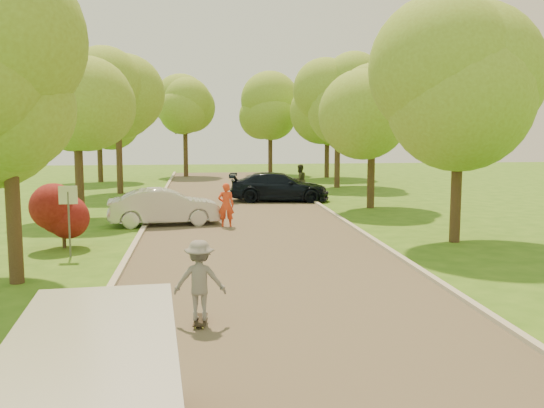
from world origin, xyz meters
name	(u,v)px	position (x,y,z in m)	size (l,w,h in m)	color
ground	(276,285)	(0.00, 0.00, 0.00)	(100.00, 100.00, 0.00)	#336317
road	(250,231)	(0.00, 8.00, 0.01)	(8.00, 60.00, 0.01)	#4C4438
curb_left	(142,232)	(-4.05, 8.00, 0.06)	(0.18, 60.00, 0.12)	#B2AD9E
curb_right	(354,227)	(4.05, 8.00, 0.06)	(0.18, 60.00, 0.12)	#B2AD9E
street_sign	(68,206)	(-5.80, 4.00, 1.56)	(0.55, 0.06, 2.17)	#59595E
red_shrub	(63,215)	(-6.30, 5.50, 1.10)	(1.70, 1.70, 1.95)	#382619
tree_l_mida	(15,75)	(-6.30, 1.00, 5.17)	(4.71, 4.60, 7.39)	#382619
tree_l_midb	(81,111)	(-6.81, 12.00, 4.59)	(4.30, 4.20, 6.62)	#382619
tree_l_far	(121,100)	(-6.39, 22.00, 5.47)	(4.92, 4.80, 7.79)	#382619
tree_r_mida	(467,78)	(7.02, 5.00, 5.54)	(5.13, 5.00, 7.95)	#382619
tree_r_midb	(376,107)	(6.60, 14.00, 4.88)	(4.51, 4.40, 7.01)	#382619
tree_r_far	(342,97)	(7.23, 24.00, 5.83)	(5.33, 5.20, 8.34)	#382619
tree_bg_a	(101,107)	(-8.78, 30.00, 5.31)	(5.12, 5.00, 7.72)	#382619
tree_bg_b	(330,106)	(8.22, 32.00, 5.54)	(5.12, 5.00, 7.95)	#382619
tree_bg_c	(188,113)	(-2.79, 34.00, 5.02)	(4.92, 4.80, 7.33)	#382619
tree_bg_d	(273,110)	(4.22, 36.00, 5.31)	(5.12, 5.00, 7.72)	#382619
silver_sedan	(165,207)	(-3.30, 9.85, 0.74)	(1.56, 4.47, 1.47)	silver
dark_sedan	(279,187)	(2.30, 17.15, 0.76)	(2.14, 5.27, 1.53)	black
longboard	(200,320)	(-1.89, -2.82, 0.09)	(0.30, 0.84, 0.10)	black
skateboarder	(200,280)	(-1.89, -2.82, 0.91)	(1.04, 0.60, 1.61)	slate
person_striped	(226,205)	(-0.86, 9.06, 0.87)	(0.64, 0.42, 1.75)	red
person_olive	(300,180)	(3.80, 19.55, 0.90)	(0.88, 0.68, 1.81)	#30341F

